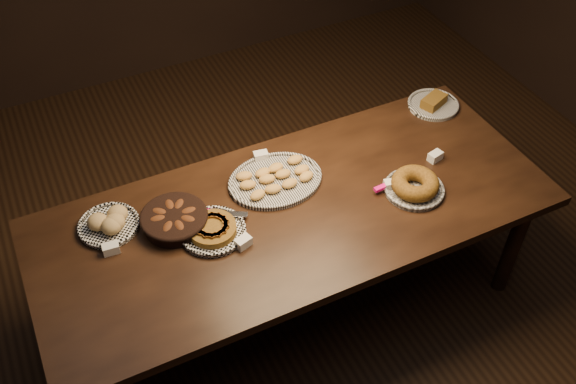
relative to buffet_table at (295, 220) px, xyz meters
name	(u,v)px	position (x,y,z in m)	size (l,w,h in m)	color
ground	(294,305)	(0.00, 0.00, -0.68)	(5.00, 5.00, 0.00)	black
buffet_table	(295,220)	(0.00, 0.00, 0.00)	(2.40, 1.00, 0.75)	black
apple_tart_plate	(213,230)	(-0.39, 0.03, 0.10)	(0.33, 0.31, 0.06)	white
madeleine_platter	(275,179)	(-0.01, 0.20, 0.09)	(0.46, 0.37, 0.05)	black
bundt_cake_plate	(415,185)	(0.55, -0.14, 0.11)	(0.32, 0.29, 0.09)	black
croissant_basket	(174,219)	(-0.53, 0.14, 0.12)	(0.34, 0.34, 0.08)	black
bread_roll_plate	(110,223)	(-0.79, 0.25, 0.11)	(0.27, 0.27, 0.09)	white
loaf_plate	(433,104)	(1.02, 0.37, 0.09)	(0.28, 0.28, 0.06)	black
tent_cards	(294,195)	(0.02, 0.06, 0.10)	(1.68, 0.54, 0.04)	white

